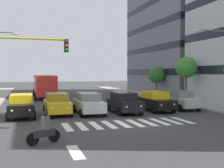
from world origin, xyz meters
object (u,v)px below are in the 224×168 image
Objects in this scene: car_3 at (89,103)px; motorcycle_with_rider at (44,130)px; traffic_light_gantry at (11,66)px; street_tree_2 at (156,75)px; street_tree_1 at (186,68)px; car_4 at (57,104)px; car_1 at (155,101)px; street_lamp_left at (222,60)px; car_5 at (21,105)px; car_2 at (124,102)px; bus_behind_traffic at (44,84)px; car_0 at (180,100)px.

motorcycle_with_rider is (4.02, 8.53, -0.24)m from car_3.
traffic_light_gantry reaches higher than street_tree_2.
car_4 is at bearing 15.66° from street_tree_1.
car_3 is at bearing 0.82° from car_1.
car_4 is 13.93m from street_lamp_left.
car_5 is 8.61m from motorcycle_with_rider.
car_3 is at bearing -14.35° from street_lamp_left.
traffic_light_gantry is at bearing -64.39° from motorcycle_with_rider.
car_1 is at bearing -31.16° from street_lamp_left.
traffic_light_gantry is 19.98m from street_tree_1.
street_tree_1 is at bearing 87.50° from street_tree_2.
street_lamp_left reaches higher than car_2.
car_3 is 11.49m from street_lamp_left.
street_tree_2 is at bearing -141.05° from car_4.
bus_behind_traffic is at bearing -99.22° from car_5.
car_0 is 5.12m from street_lamp_left.
street_tree_1 is at bearing 139.76° from bus_behind_traffic.
street_tree_2 is at bearing -134.56° from car_3.
car_2 is 5.47m from car_4.
street_lamp_left is at bearing 165.65° from car_3.
street_tree_1 is at bearing -142.80° from car_1.
traffic_light_gantry is (5.60, 5.25, 2.84)m from car_3.
car_3 is at bearing -115.24° from motorcycle_with_rider.
car_3 is 17.48m from street_tree_2.
traffic_light_gantry is at bearing 8.87° from street_lamp_left.
street_tree_1 is (-15.85, -13.06, 3.26)m from motorcycle_with_rider.
car_1 is at bearing 37.20° from street_tree_1.
traffic_light_gantry is (3.12, 21.88, 1.86)m from bus_behind_traffic.
street_tree_1 is (-17.01, -4.53, 3.02)m from car_5.
car_3 is at bearing 168.36° from car_4.
street_tree_2 is at bearing -106.28° from car_0.
car_4 is 16.15m from bus_behind_traffic.
traffic_light_gantry is (11.58, 5.33, 2.84)m from car_1.
car_3 is at bearing -136.87° from traffic_light_gantry.
street_lamp_left is at bearing 80.48° from street_tree_1.
traffic_light_gantry is at bearing 29.28° from street_tree_1.
street_lamp_left is 1.67× the size of street_tree_2.
street_tree_2 reaches higher than bus_behind_traffic.
bus_behind_traffic is 25.25m from motorcycle_with_rider.
car_0 is at bearing -158.01° from traffic_light_gantry.
traffic_light_gantry reaches higher than car_1.
street_lamp_left is at bearing -171.13° from traffic_light_gantry.
bus_behind_traffic is (8.46, -16.55, 0.97)m from car_1.
car_1 is at bearing 63.23° from street_tree_2.
car_4 is at bearing 38.95° from street_tree_2.
street_lamp_left reaches higher than car_4.
car_5 is at bearing 0.45° from car_1.
street_lamp_left is at bearing 120.25° from car_0.
traffic_light_gantry is at bearing 44.73° from street_tree_2.
car_4 is at bearing -11.64° from car_3.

